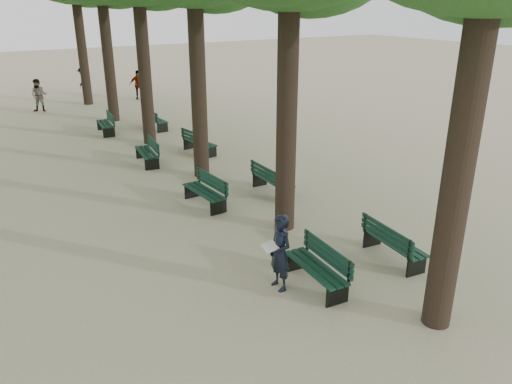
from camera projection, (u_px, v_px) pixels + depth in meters
ground at (308, 296)px, 10.33m from camera, size 120.00×120.00×0.00m
bench_left_0 at (316, 275)px, 10.59m from camera, size 0.73×1.85×0.92m
bench_left_1 at (205, 197)px, 14.76m from camera, size 0.67×1.83×0.92m
bench_left_2 at (147, 157)px, 18.55m from camera, size 0.81×1.86×0.92m
bench_left_3 at (106, 128)px, 22.74m from camera, size 0.77×1.85×0.92m
bench_right_0 at (393, 249)px, 11.67m from camera, size 0.78×1.85×0.92m
bench_right_1 at (273, 185)px, 15.70m from camera, size 0.63×1.82×0.92m
bench_right_2 at (200, 146)px, 19.83m from camera, size 0.79×1.86×0.92m
bench_right_3 at (156, 123)px, 23.56m from camera, size 0.64×1.82×0.92m
man_with_map at (280, 253)px, 10.32m from camera, size 0.61×0.67×1.67m
pedestrian_b at (83, 81)px, 31.99m from camera, size 0.88×1.12×1.71m
pedestrian_a at (39, 95)px, 27.00m from camera, size 0.92×0.72×1.76m
pedestrian_c at (138, 85)px, 30.43m from camera, size 1.08×0.72×1.74m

